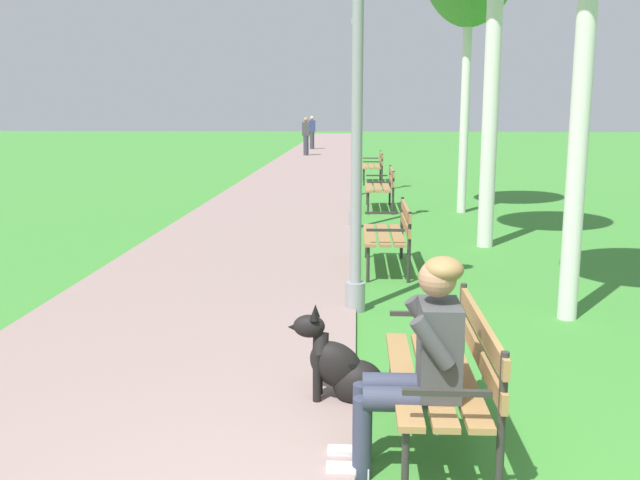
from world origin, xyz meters
name	(u,v)px	position (x,y,z in m)	size (l,w,h in m)	color
paved_path	(314,162)	(-1.78, 24.00, 0.02)	(3.24, 60.00, 0.04)	gray
park_bench_near	(448,366)	(0.40, 1.47, 0.51)	(0.55, 1.50, 0.85)	olive
park_bench_mid	(391,230)	(0.28, 6.26, 0.51)	(0.55, 1.50, 0.85)	olive
park_bench_far	(383,185)	(0.36, 11.69, 0.51)	(0.55, 1.50, 0.85)	olive
park_bench_furthest	(375,164)	(0.33, 16.92, 0.51)	(0.55, 1.50, 0.85)	olive
person_seated_on_near_bench	(419,357)	(0.19, 1.16, 0.68)	(0.74, 0.49, 1.25)	#33384C
dog_black	(343,369)	(-0.25, 2.05, 0.26)	(0.83, 0.29, 0.71)	black
lamp_post_near	(357,89)	(-0.17, 4.36, 2.22)	(0.24, 0.24, 4.28)	gray
lamp_post_mid	(355,101)	(-0.20, 9.44, 2.15)	(0.24, 0.24, 4.15)	gray
lamp_post_far	(356,104)	(-0.20, 14.09, 2.14)	(0.24, 0.24, 4.13)	gray
pedestrian_distant	(306,136)	(-2.35, 27.68, 0.84)	(0.32, 0.22, 1.65)	#383842
pedestrian_further_distant	(312,133)	(-2.39, 32.38, 0.84)	(0.32, 0.22, 1.65)	#383842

